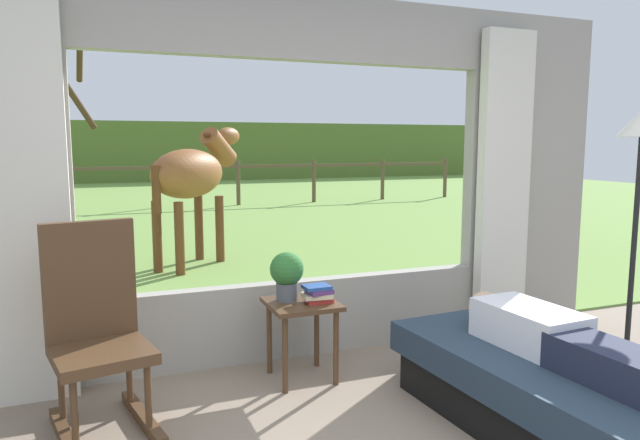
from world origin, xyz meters
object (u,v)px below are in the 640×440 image
(reclining_person, at_px, (556,339))
(side_table, at_px, (302,316))
(book_stack, at_px, (318,294))
(horse, at_px, (192,175))
(pasture_tree, at_px, (54,133))
(potted_plant, at_px, (287,273))
(rocking_chair, at_px, (97,329))
(recliner_sofa, at_px, (546,390))
(floor_lamp_right, at_px, (640,161))

(reclining_person, distance_m, side_table, 1.53)
(side_table, distance_m, book_stack, 0.19)
(book_stack, relative_size, horse, 0.11)
(reclining_person, bearing_deg, pasture_tree, 107.02)
(side_table, xyz_separation_m, potted_plant, (-0.08, 0.06, 0.28))
(rocking_chair, xyz_separation_m, potted_plant, (1.16, 0.25, 0.16))
(rocking_chair, xyz_separation_m, pasture_tree, (-0.48, 6.27, 1.15))
(potted_plant, height_order, pasture_tree, pasture_tree)
(potted_plant, bearing_deg, pasture_tree, 105.26)
(potted_plant, bearing_deg, reclining_person, -48.79)
(reclining_person, relative_size, potted_plant, 4.49)
(rocking_chair, relative_size, potted_plant, 3.50)
(reclining_person, bearing_deg, horse, 98.78)
(book_stack, bearing_deg, horse, 92.56)
(reclining_person, distance_m, pasture_tree, 7.82)
(side_table, relative_size, pasture_tree, 0.14)
(recliner_sofa, height_order, pasture_tree, pasture_tree)
(recliner_sofa, xyz_separation_m, floor_lamp_right, (1.19, 0.50, 1.20))
(recliner_sofa, bearing_deg, reclining_person, -93.52)
(rocking_chair, distance_m, side_table, 1.26)
(recliner_sofa, xyz_separation_m, side_table, (-0.99, 1.12, 0.21))
(rocking_chair, relative_size, horse, 0.65)
(recliner_sofa, distance_m, pasture_tree, 7.83)
(recliner_sofa, distance_m, floor_lamp_right, 1.76)
(reclining_person, xyz_separation_m, potted_plant, (-1.07, 1.23, 0.18))
(rocking_chair, distance_m, book_stack, 1.34)
(rocking_chair, distance_m, floor_lamp_right, 3.55)
(side_table, xyz_separation_m, floor_lamp_right, (2.18, -0.61, 0.99))
(horse, relative_size, pasture_tree, 0.46)
(recliner_sofa, bearing_deg, book_stack, 126.90)
(horse, bearing_deg, pasture_tree, 170.00)
(reclining_person, xyz_separation_m, pasture_tree, (-2.71, 7.24, 1.17))
(potted_plant, xyz_separation_m, floor_lamp_right, (2.26, -0.67, 0.72))
(side_table, xyz_separation_m, pasture_tree, (-1.72, 6.08, 1.27))
(recliner_sofa, distance_m, book_stack, 1.44)
(recliner_sofa, distance_m, rocking_chair, 2.44)
(book_stack, bearing_deg, reclining_person, -50.88)
(reclining_person, distance_m, horse, 5.07)
(rocking_chair, height_order, horse, horse)
(reclining_person, relative_size, rocking_chair, 1.28)
(rocking_chair, distance_m, pasture_tree, 6.39)
(rocking_chair, relative_size, book_stack, 5.63)
(recliner_sofa, height_order, side_table, side_table)
(potted_plant, xyz_separation_m, horse, (0.00, 3.69, 0.45))
(rocking_chair, xyz_separation_m, side_table, (1.24, 0.19, -0.12))
(horse, bearing_deg, book_stack, -42.65)
(rocking_chair, relative_size, pasture_tree, 0.30)
(floor_lamp_right, xyz_separation_m, horse, (-2.26, 4.36, -0.26))
(floor_lamp_right, bearing_deg, potted_plant, 163.48)
(reclining_person, height_order, side_table, reclining_person)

